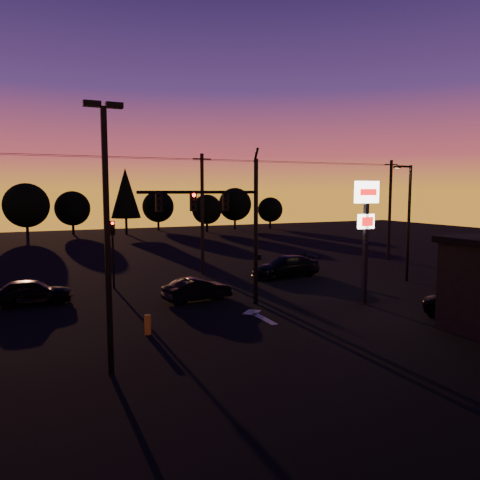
# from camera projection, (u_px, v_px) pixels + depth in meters

# --- Properties ---
(ground) EXTENTS (120.00, 120.00, 0.00)m
(ground) POSITION_uv_depth(u_px,v_px,m) (265.00, 325.00, 21.85)
(ground) COLOR black
(ground) RESTS_ON ground
(lane_arrow) EXTENTS (1.20, 3.10, 0.01)m
(lane_arrow) POSITION_uv_depth(u_px,v_px,m) (258.00, 316.00, 23.57)
(lane_arrow) COLOR beige
(lane_arrow) RESTS_ON ground
(traffic_signal_mast) EXTENTS (6.79, 0.52, 8.58)m
(traffic_signal_mast) POSITION_uv_depth(u_px,v_px,m) (229.00, 216.00, 24.91)
(traffic_signal_mast) COLOR black
(traffic_signal_mast) RESTS_ON ground
(secondary_signal) EXTENTS (0.30, 0.31, 4.35)m
(secondary_signal) POSITION_uv_depth(u_px,v_px,m) (113.00, 244.00, 29.89)
(secondary_signal) COLOR black
(secondary_signal) RESTS_ON ground
(parking_lot_light) EXTENTS (1.25, 0.30, 9.14)m
(parking_lot_light) POSITION_uv_depth(u_px,v_px,m) (107.00, 221.00, 15.50)
(parking_lot_light) COLOR black
(parking_lot_light) RESTS_ON ground
(pylon_sign) EXTENTS (1.50, 0.28, 6.80)m
(pylon_sign) POSITION_uv_depth(u_px,v_px,m) (366.00, 216.00, 25.57)
(pylon_sign) COLOR black
(pylon_sign) RESTS_ON ground
(streetlight) EXTENTS (1.55, 0.35, 8.00)m
(streetlight) POSITION_uv_depth(u_px,v_px,m) (408.00, 218.00, 32.09)
(streetlight) COLOR black
(streetlight) RESTS_ON ground
(utility_pole_1) EXTENTS (1.40, 0.26, 9.00)m
(utility_pole_1) POSITION_uv_depth(u_px,v_px,m) (202.00, 213.00, 34.87)
(utility_pole_1) COLOR black
(utility_pole_1) RESTS_ON ground
(utility_pole_2) EXTENTS (1.40, 0.26, 9.00)m
(utility_pole_2) POSITION_uv_depth(u_px,v_px,m) (390.00, 209.00, 42.27)
(utility_pole_2) COLOR black
(utility_pole_2) RESTS_ON ground
(power_wires) EXTENTS (36.00, 1.22, 0.07)m
(power_wires) POSITION_uv_depth(u_px,v_px,m) (202.00, 159.00, 34.45)
(power_wires) COLOR black
(power_wires) RESTS_ON ground
(bollard) EXTENTS (0.29, 0.29, 0.87)m
(bollard) POSITION_uv_depth(u_px,v_px,m) (148.00, 325.00, 20.47)
(bollard) COLOR orange
(bollard) RESTS_ON ground
(tree_2) EXTENTS (5.77, 5.78, 7.26)m
(tree_2) POSITION_uv_depth(u_px,v_px,m) (26.00, 205.00, 60.73)
(tree_2) COLOR black
(tree_2) RESTS_ON ground
(tree_3) EXTENTS (4.95, 4.95, 6.22)m
(tree_3) POSITION_uv_depth(u_px,v_px,m) (73.00, 208.00, 66.89)
(tree_3) COLOR black
(tree_3) RESTS_ON ground
(tree_4) EXTENTS (4.18, 4.18, 9.50)m
(tree_4) POSITION_uv_depth(u_px,v_px,m) (126.00, 193.00, 66.82)
(tree_4) COLOR black
(tree_4) RESTS_ON ground
(tree_5) EXTENTS (4.95, 4.95, 6.22)m
(tree_5) POSITION_uv_depth(u_px,v_px,m) (158.00, 207.00, 74.05)
(tree_5) COLOR black
(tree_5) RESTS_ON ground
(tree_6) EXTENTS (4.54, 4.54, 5.71)m
(tree_6) POSITION_uv_depth(u_px,v_px,m) (207.00, 209.00, 71.12)
(tree_6) COLOR black
(tree_6) RESTS_ON ground
(tree_7) EXTENTS (5.36, 5.36, 6.74)m
(tree_7) POSITION_uv_depth(u_px,v_px,m) (235.00, 204.00, 76.24)
(tree_7) COLOR black
(tree_7) RESTS_ON ground
(tree_8) EXTENTS (4.12, 4.12, 5.19)m
(tree_8) POSITION_uv_depth(u_px,v_px,m) (270.00, 210.00, 77.90)
(tree_8) COLOR black
(tree_8) RESTS_ON ground
(car_left) EXTENTS (4.37, 2.01, 1.45)m
(car_left) POSITION_uv_depth(u_px,v_px,m) (31.00, 292.00, 25.76)
(car_left) COLOR black
(car_left) RESTS_ON ground
(car_mid) EXTENTS (4.12, 1.94, 1.30)m
(car_mid) POSITION_uv_depth(u_px,v_px,m) (197.00, 289.00, 26.75)
(car_mid) COLOR black
(car_mid) RESTS_ON ground
(car_right) EXTENTS (5.40, 2.52, 1.53)m
(car_right) POSITION_uv_depth(u_px,v_px,m) (285.00, 266.00, 34.14)
(car_right) COLOR black
(car_right) RESTS_ON ground
(suv_parked) EXTENTS (3.84, 5.23, 1.32)m
(suv_parked) POSITION_uv_depth(u_px,v_px,m) (477.00, 308.00, 22.51)
(suv_parked) COLOR black
(suv_parked) RESTS_ON ground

